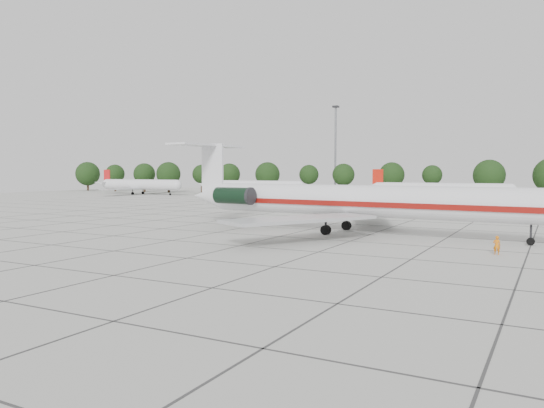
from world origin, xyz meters
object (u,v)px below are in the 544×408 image
at_px(bg_airliner_b, 252,186).
at_px(bg_airliner_c, 439,190).
at_px(ground_crew, 497,245).
at_px(floodlight_mast, 335,145).
at_px(main_airliner, 342,200).
at_px(bg_airliner_a, 140,185).

distance_m(bg_airliner_b, bg_airliner_c, 49.30).
relative_size(ground_crew, bg_airliner_c, 0.06).
xyz_separation_m(ground_crew, bg_airliner_b, (-66.79, 72.73, 2.11)).
xyz_separation_m(bg_airliner_b, floodlight_mast, (15.07, 21.50, 11.37)).
xyz_separation_m(main_airliner, ground_crew, (17.12, -8.80, -2.93)).
relative_size(bg_airliner_a, bg_airliner_b, 1.00).
bearing_deg(bg_airliner_b, floodlight_mast, 54.96).
bearing_deg(bg_airliner_b, ground_crew, -47.44).
bearing_deg(bg_airliner_a, bg_airliner_b, 1.08).
xyz_separation_m(bg_airliner_b, bg_airliner_c, (49.02, -5.24, 0.00)).
xyz_separation_m(main_airliner, bg_airliner_c, (-0.65, 58.69, -0.82)).
distance_m(main_airliner, floodlight_mast, 92.77).
height_order(bg_airliner_b, floodlight_mast, floodlight_mast).
bearing_deg(bg_airliner_c, floodlight_mast, 141.78).
bearing_deg(bg_airliner_a, bg_airliner_c, -2.97).
bearing_deg(bg_airliner_a, ground_crew, -34.46).
distance_m(bg_airliner_a, bg_airliner_b, 38.15).
xyz_separation_m(main_airliner, floodlight_mast, (-34.60, 85.43, 10.55)).
height_order(ground_crew, bg_airliner_b, bg_airliner_b).
distance_m(main_airliner, bg_airliner_a, 108.21).
relative_size(bg_airliner_b, floodlight_mast, 1.11).
relative_size(main_airliner, bg_airliner_a, 1.60).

